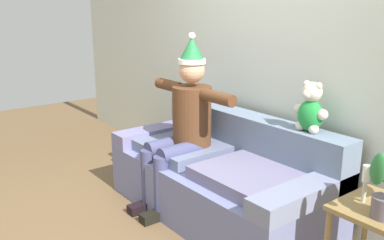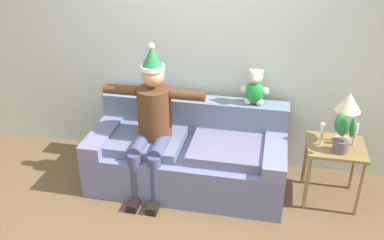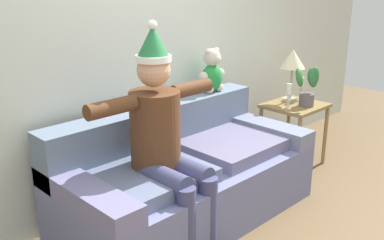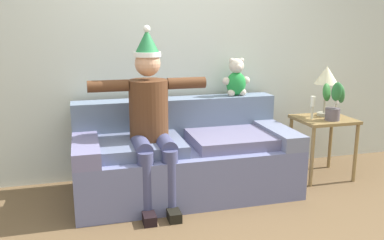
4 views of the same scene
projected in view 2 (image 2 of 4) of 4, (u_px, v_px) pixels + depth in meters
name	position (u px, v px, depth m)	size (l,w,h in m)	color
back_wall	(199.00, 44.00, 4.43)	(7.00, 0.10, 2.70)	silver
couch	(189.00, 154.00, 4.42)	(1.99, 0.95, 0.83)	slate
person_seated	(152.00, 120.00, 4.13)	(1.02, 0.77, 1.53)	#55321C
teddy_bear	(255.00, 88.00, 4.26)	(0.29, 0.17, 0.38)	#208938
side_table	(335.00, 154.00, 4.05)	(0.54, 0.49, 0.62)	olive
table_lamp	(349.00, 104.00, 3.89)	(0.24, 0.24, 0.51)	#B3B29A
potted_plant	(343.00, 134.00, 3.82)	(0.21, 0.27, 0.39)	#5A5158
candle_tall	(322.00, 131.00, 3.94)	(0.04, 0.04, 0.23)	beige
candle_short	(355.00, 131.00, 3.94)	(0.04, 0.04, 0.23)	beige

